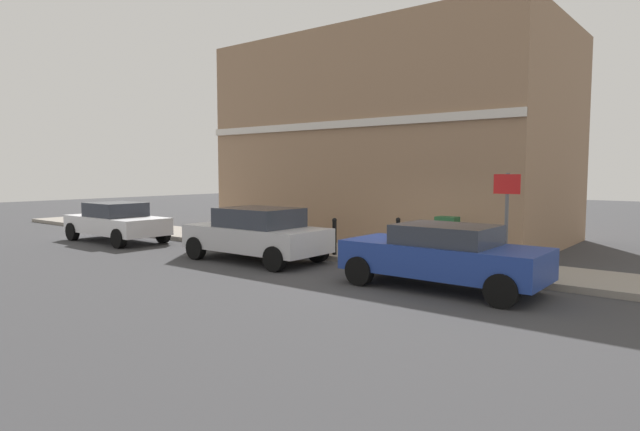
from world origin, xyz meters
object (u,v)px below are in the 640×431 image
object	(u,v)px
car_blue	(443,255)
car_silver	(257,233)
bollard_near_cabinet	(398,235)
street_sign	(507,208)
utility_cabinet	(447,240)
bollard_far_kerb	(334,235)
car_white	(116,222)

from	to	relation	value
car_blue	car_silver	world-z (taller)	car_silver
bollard_near_cabinet	street_sign	size ratio (longest dim) A/B	0.45
utility_cabinet	street_sign	size ratio (longest dim) A/B	0.50
bollard_far_kerb	car_silver	bearing A→B (deg)	132.87
car_blue	utility_cabinet	bearing A→B (deg)	-66.55
bollard_near_cabinet	car_blue	bearing A→B (deg)	-135.62
car_silver	bollard_near_cabinet	world-z (taller)	car_silver
car_blue	utility_cabinet	size ratio (longest dim) A/B	3.67
car_blue	bollard_near_cabinet	size ratio (longest dim) A/B	4.06
utility_cabinet	bollard_near_cabinet	size ratio (longest dim) A/B	1.11
car_silver	street_sign	bearing A→B (deg)	-167.00
street_sign	car_silver	bearing A→B (deg)	103.63
car_silver	street_sign	world-z (taller)	street_sign
car_silver	car_white	xyz separation A→B (m)	(-0.21, 6.77, -0.06)
car_silver	bollard_near_cabinet	bearing A→B (deg)	-138.24
car_silver	car_white	bearing A→B (deg)	1.18
bollard_near_cabinet	bollard_far_kerb	size ratio (longest dim) A/B	1.00
car_white	bollard_near_cabinet	world-z (taller)	car_white
utility_cabinet	street_sign	distance (m)	2.37
car_silver	car_white	size ratio (longest dim) A/B	0.98
car_blue	bollard_near_cabinet	bearing A→B (deg)	-45.62
car_silver	bollard_near_cabinet	distance (m)	3.96
car_blue	car_white	size ratio (longest dim) A/B	1.00
car_silver	utility_cabinet	xyz separation A→B (m)	(2.57, -4.45, -0.09)
car_blue	car_white	distance (m)	12.36
car_blue	bollard_far_kerb	distance (m)	4.29
utility_cabinet	bollard_far_kerb	bearing A→B (deg)	110.97
car_silver	bollard_far_kerb	bearing A→B (deg)	-137.76
utility_cabinet	street_sign	xyz separation A→B (m)	(-1.03, -1.90, 0.98)
bollard_near_cabinet	bollard_far_kerb	bearing A→B (deg)	131.80
car_silver	utility_cabinet	size ratio (longest dim) A/B	3.60
car_white	utility_cabinet	xyz separation A→B (m)	(2.79, -11.22, -0.04)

